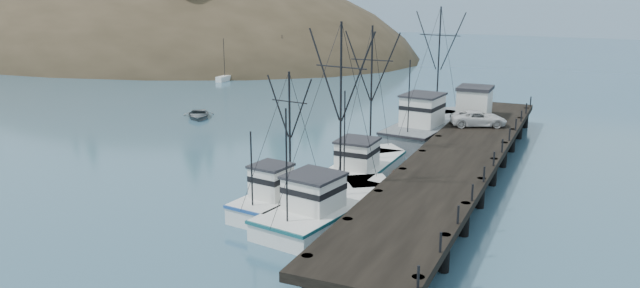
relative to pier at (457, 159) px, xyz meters
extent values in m
plane|color=#31566E|center=(-14.00, -16.00, -1.69)|extent=(400.00, 400.00, 0.00)
cube|color=black|center=(0.00, 0.00, 0.06)|extent=(6.00, 44.00, 0.50)
cylinder|color=black|center=(-2.60, -20.00, -0.69)|extent=(0.56, 0.56, 2.00)
cylinder|color=black|center=(-2.60, -15.00, -0.69)|extent=(0.56, 0.56, 2.00)
cylinder|color=black|center=(2.60, -15.00, -0.69)|extent=(0.56, 0.56, 2.00)
cylinder|color=black|center=(-2.60, -10.00, -0.69)|extent=(0.56, 0.56, 2.00)
cylinder|color=black|center=(2.60, -10.00, -0.69)|extent=(0.56, 0.56, 2.00)
cylinder|color=black|center=(-2.60, -5.00, -0.69)|extent=(0.56, 0.56, 2.00)
cylinder|color=black|center=(2.60, -5.00, -0.69)|extent=(0.56, 0.56, 2.00)
cylinder|color=black|center=(-2.60, 0.00, -0.69)|extent=(0.56, 0.56, 2.00)
cylinder|color=black|center=(2.60, 0.00, -0.69)|extent=(0.56, 0.56, 2.00)
cylinder|color=black|center=(-2.60, 5.00, -0.69)|extent=(0.56, 0.56, 2.00)
cylinder|color=black|center=(2.60, 5.00, -0.69)|extent=(0.56, 0.56, 2.00)
cylinder|color=black|center=(-2.60, 10.00, -0.69)|extent=(0.56, 0.56, 2.00)
cylinder|color=black|center=(2.60, 10.00, -0.69)|extent=(0.56, 0.56, 2.00)
cylinder|color=black|center=(-2.60, 15.00, -0.69)|extent=(0.56, 0.56, 2.00)
cylinder|color=black|center=(2.60, 15.00, -0.69)|extent=(0.56, 0.56, 2.00)
cylinder|color=black|center=(-2.60, 20.00, -0.69)|extent=(0.56, 0.56, 2.00)
cylinder|color=black|center=(2.60, 20.00, -0.69)|extent=(0.56, 0.56, 2.00)
ellipsoid|color=#382D1E|center=(-84.00, 62.00, -7.69)|extent=(132.00, 78.00, 51.00)
ellipsoid|color=black|center=(-89.00, 66.00, -3.69)|extent=(109.20, 62.40, 41.60)
cube|color=beige|center=(-52.00, 40.00, -0.29)|extent=(4.00, 5.00, 2.80)
cube|color=beige|center=(-58.00, 44.00, -0.29)|extent=(4.00, 5.00, 2.80)
cube|color=beige|center=(-48.00, 46.00, -0.29)|extent=(4.00, 5.00, 2.80)
cube|color=#9EB2C6|center=(-4.00, 154.00, -1.69)|extent=(360.00, 40.00, 26.00)
cube|color=silver|center=(-54.00, 169.00, -1.69)|extent=(180.00, 25.00, 18.00)
cube|color=white|center=(-49.14, 45.35, -1.39)|extent=(1.00, 3.50, 0.90)
cylinder|color=black|center=(-49.14, 45.35, 1.51)|extent=(0.08, 0.08, 6.00)
cube|color=white|center=(-48.10, 41.35, -1.39)|extent=(1.00, 3.50, 0.90)
cylinder|color=black|center=(-48.10, 41.35, 1.51)|extent=(0.08, 0.08, 6.00)
cube|color=white|center=(-41.37, 33.87, -1.39)|extent=(1.00, 3.50, 0.90)
cylinder|color=black|center=(-41.37, 33.87, 1.51)|extent=(0.08, 0.08, 6.00)
cube|color=white|center=(-39.23, 44.25, -1.39)|extent=(1.00, 3.50, 0.90)
cylinder|color=black|center=(-39.23, 44.25, 1.51)|extent=(0.08, 0.08, 6.00)
cube|color=white|center=(-54.04, 40.79, -1.39)|extent=(1.00, 3.50, 0.90)
cylinder|color=black|center=(-54.04, 40.79, 1.51)|extent=(0.08, 0.08, 6.00)
cube|color=white|center=(-45.91, 47.28, -1.39)|extent=(1.00, 3.50, 0.90)
cylinder|color=black|center=(-45.91, 47.28, 1.51)|extent=(0.08, 0.08, 6.00)
cube|color=white|center=(-36.36, 42.62, -1.39)|extent=(1.00, 3.50, 0.90)
cylinder|color=black|center=(-36.36, 42.62, 1.51)|extent=(0.08, 0.08, 6.00)
cube|color=white|center=(-55.17, 36.44, -1.39)|extent=(1.00, 3.50, 0.90)
cylinder|color=black|center=(-55.17, 36.44, 1.51)|extent=(0.08, 0.08, 6.00)
cube|color=white|center=(-5.51, -11.13, -1.24)|extent=(5.66, 10.57, 1.60)
cube|color=white|center=(-4.60, -6.20, -1.24)|extent=(3.85, 3.85, 1.60)
cube|color=#155057|center=(-5.51, -11.13, -0.54)|extent=(5.79, 10.84, 0.18)
cube|color=silver|center=(-5.74, -12.40, 0.51)|extent=(3.21, 3.28, 1.90)
cube|color=#26262B|center=(-5.74, -12.40, 1.54)|extent=(3.48, 3.57, 0.16)
cylinder|color=black|center=(-5.23, -9.62, 4.87)|extent=(0.14, 0.14, 10.62)
cylinder|color=black|center=(-6.21, -14.93, 2.74)|extent=(0.10, 0.10, 6.37)
cube|color=white|center=(-8.84, -10.74, -1.24)|extent=(3.95, 7.59, 1.60)
cube|color=white|center=(-8.30, -7.17, -1.24)|extent=(2.89, 2.89, 1.60)
cube|color=navy|center=(-8.84, -10.74, -0.54)|extent=(4.04, 7.78, 0.18)
cube|color=silver|center=(-8.97, -11.66, 0.51)|extent=(2.32, 2.32, 1.90)
cube|color=#26262B|center=(-8.97, -11.66, 1.54)|extent=(2.52, 2.53, 0.16)
cylinder|color=black|center=(-8.67, -9.64, 3.31)|extent=(0.14, 0.14, 7.51)
cylinder|color=black|center=(-9.25, -13.50, 1.81)|extent=(0.10, 0.10, 4.51)
cube|color=white|center=(-6.35, -2.44, -1.24)|extent=(3.71, 9.28, 1.60)
cube|color=white|center=(-6.27, 2.17, -1.24)|extent=(3.55, 3.55, 1.60)
cube|color=#165359|center=(-6.35, -2.44, -0.54)|extent=(3.79, 9.51, 0.18)
cube|color=silver|center=(-6.37, -3.62, 0.51)|extent=(2.53, 2.64, 1.90)
cube|color=#26262B|center=(-6.37, -3.62, 1.54)|extent=(2.74, 2.88, 0.16)
cylinder|color=black|center=(-6.33, -1.02, 4.48)|extent=(0.14, 0.14, 9.84)
cylinder|color=black|center=(-6.42, -5.98, 2.51)|extent=(0.10, 0.10, 5.90)
cube|color=slate|center=(-4.88, 10.63, -0.94)|extent=(5.70, 12.64, 2.20)
cube|color=slate|center=(-4.13, 16.70, -0.94)|extent=(4.21, 4.21, 2.20)
cube|color=black|center=(-4.88, 10.63, 0.06)|extent=(5.82, 12.97, 0.18)
cube|color=silver|center=(-5.07, 9.08, 1.46)|extent=(3.37, 3.78, 2.60)
cube|color=#26262B|center=(-5.07, 9.08, 2.84)|extent=(3.66, 4.13, 0.16)
cylinder|color=black|center=(-4.65, 12.50, 5.23)|extent=(0.14, 0.14, 10.14)
cylinder|color=black|center=(-5.46, 5.97, 3.20)|extent=(0.10, 0.10, 6.08)
cube|color=silver|center=(-1.46, 13.94, 1.56)|extent=(2.80, 3.00, 2.50)
cube|color=#26262B|center=(-1.46, 13.94, 2.96)|extent=(3.00, 3.20, 0.30)
imported|color=silver|center=(-0.33, 9.99, 0.97)|extent=(5.26, 3.92, 1.33)
imported|color=#585E62|center=(-29.92, 10.62, -1.69)|extent=(5.48, 5.87, 0.99)
camera|label=1|loc=(8.62, -43.69, 12.38)|focal=35.00mm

